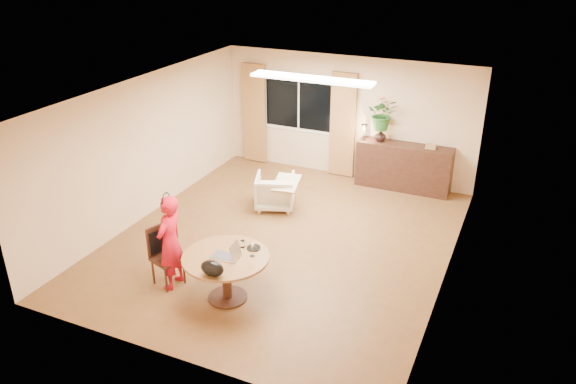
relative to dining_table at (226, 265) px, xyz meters
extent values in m
plane|color=brown|center=(0.03, 1.87, -0.56)|extent=(6.50, 6.50, 0.00)
plane|color=white|center=(0.03, 1.87, 2.04)|extent=(6.50, 6.50, 0.00)
plane|color=#D5B48A|center=(0.03, 5.12, 0.74)|extent=(5.50, 0.00, 5.50)
plane|color=#D5B48A|center=(-2.72, 1.87, 0.74)|extent=(0.00, 6.50, 6.50)
plane|color=#D5B48A|center=(2.78, 1.87, 0.74)|extent=(0.00, 6.50, 6.50)
cube|color=white|center=(-1.07, 5.10, 0.94)|extent=(1.70, 0.02, 1.30)
cube|color=black|center=(-1.07, 5.09, 0.94)|extent=(1.55, 0.01, 1.15)
cube|color=white|center=(-1.07, 5.09, 0.94)|extent=(0.04, 0.01, 1.15)
cube|color=#8F5E2F|center=(-2.12, 5.02, 0.59)|extent=(0.55, 0.08, 2.25)
cube|color=#8F5E2F|center=(-0.02, 5.02, 0.59)|extent=(0.55, 0.08, 2.25)
cube|color=white|center=(0.03, 3.07, 2.01)|extent=(2.20, 0.35, 0.05)
cylinder|color=brown|center=(0.00, 0.00, 0.13)|extent=(1.24, 1.24, 0.04)
cylinder|color=black|center=(0.00, 0.00, -0.22)|extent=(0.13, 0.13, 0.67)
cylinder|color=black|center=(0.00, 0.00, -0.54)|extent=(0.57, 0.57, 0.03)
imported|color=red|center=(-0.91, -0.04, 0.18)|extent=(0.55, 0.37, 1.47)
imported|color=beige|center=(-0.65, 3.00, -0.22)|extent=(0.93, 0.94, 0.67)
cube|color=black|center=(1.38, 4.88, -0.08)|extent=(1.92, 0.47, 0.96)
imported|color=black|center=(0.85, 4.88, 0.53)|extent=(0.26, 0.26, 0.25)
imported|color=#306827|center=(0.86, 4.88, 0.98)|extent=(0.72, 0.66, 0.66)
camera|label=1|loc=(3.58, -5.84, 4.27)|focal=35.00mm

